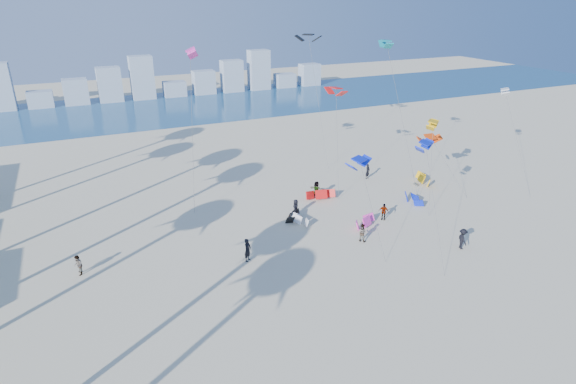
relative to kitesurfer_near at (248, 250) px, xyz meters
name	(u,v)px	position (x,y,z in m)	size (l,w,h in m)	color
ground	(359,378)	(1.28, -14.27, -0.96)	(220.00, 220.00, 0.00)	beige
ocean	(145,110)	(1.28, 57.73, -0.96)	(220.00, 220.00, 0.00)	navy
kitesurfer_near	(248,250)	(0.00, 0.00, 0.00)	(0.70, 0.46, 1.93)	black
kitesurfer_mid	(362,232)	(9.97, -0.97, -0.16)	(0.78, 0.61, 1.61)	gray
kitesurfers_far	(333,212)	(9.69, 3.57, -0.10)	(31.60, 17.88, 1.81)	black
grounded_kites	(362,202)	(13.94, 5.24, -0.51)	(19.19, 9.43, 1.00)	black
flying_kites	(363,88)	(15.14, 8.09, 10.17)	(33.67, 31.33, 15.90)	#0C22CE
distant_skyline	(129,84)	(0.09, 67.73, 2.12)	(85.00, 3.00, 8.40)	#9EADBF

